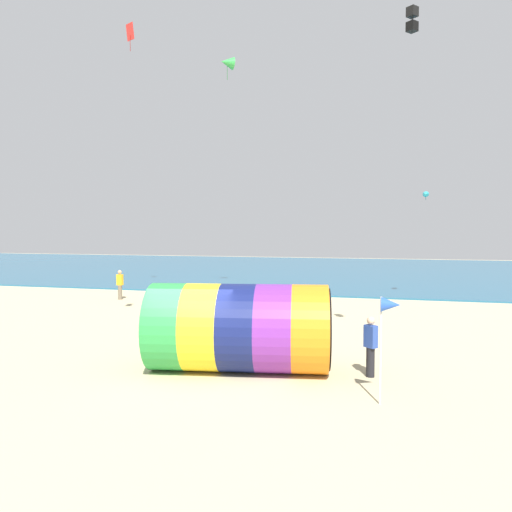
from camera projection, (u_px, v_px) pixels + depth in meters
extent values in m
plane|color=#CCBA8C|center=(191.00, 374.00, 14.55)|extent=(120.00, 120.00, 0.00)
cube|color=#236084|center=(331.00, 270.00, 50.71)|extent=(120.00, 40.00, 0.10)
cylinder|color=green|center=(170.00, 326.00, 15.02)|extent=(1.45, 2.74, 2.61)
cylinder|color=yellow|center=(204.00, 327.00, 14.92)|extent=(1.45, 2.74, 2.61)
cylinder|color=navy|center=(239.00, 328.00, 14.82)|extent=(1.45, 2.74, 2.61)
cylinder|color=purple|center=(274.00, 328.00, 14.71)|extent=(1.45, 2.74, 2.61)
cylinder|color=orange|center=(310.00, 329.00, 14.61)|extent=(1.45, 2.74, 2.61)
cylinder|color=black|center=(329.00, 329.00, 14.56)|extent=(0.44, 2.38, 2.40)
cylinder|color=black|center=(370.00, 362.00, 14.25)|extent=(0.24, 0.24, 0.85)
cube|color=#2D4CA5|center=(371.00, 336.00, 14.21)|extent=(0.42, 0.40, 0.64)
sphere|color=beige|center=(371.00, 320.00, 14.19)|extent=(0.23, 0.23, 0.23)
cone|color=green|center=(227.00, 63.00, 30.60)|extent=(1.11, 1.10, 0.82)
cylinder|color=#1E642A|center=(227.00, 73.00, 30.63)|extent=(0.03, 0.03, 0.84)
cube|color=black|center=(412.00, 12.00, 15.62)|extent=(0.40, 0.40, 0.30)
cube|color=black|center=(412.00, 27.00, 15.64)|extent=(0.40, 0.40, 0.30)
cylinder|color=black|center=(412.00, 19.00, 15.63)|extent=(0.02, 0.02, 0.81)
cube|color=red|center=(130.00, 32.00, 30.22)|extent=(0.67, 0.43, 0.98)
cylinder|color=maroon|center=(130.00, 43.00, 30.26)|extent=(0.03, 0.03, 0.98)
ellipsoid|color=#2DB2C6|center=(426.00, 194.00, 29.62)|extent=(0.57, 1.08, 0.43)
cube|color=#1B6B77|center=(426.00, 198.00, 29.63)|extent=(0.04, 0.15, 0.27)
cylinder|color=#726651|center=(120.00, 292.00, 29.86)|extent=(0.24, 0.24, 0.87)
cube|color=yellow|center=(120.00, 280.00, 29.82)|extent=(0.37, 0.24, 0.65)
sphere|color=tan|center=(120.00, 272.00, 29.80)|extent=(0.23, 0.23, 0.23)
cylinder|color=silver|center=(381.00, 351.00, 11.96)|extent=(0.05, 0.05, 2.61)
cone|color=blue|center=(391.00, 305.00, 11.85)|extent=(0.45, 0.36, 0.36)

